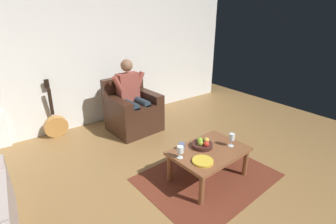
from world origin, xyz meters
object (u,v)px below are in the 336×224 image
person_seated (132,94)px  coffee_table (209,154)px  fruit_bowl (202,144)px  wine_glass_far (180,150)px  wine_glass_near (232,138)px  armchair (133,112)px  candle_jar (182,146)px  decorative_dish (203,161)px  guitar (56,124)px

person_seated → coffee_table: bearing=88.4°
coffee_table → fruit_bowl: 0.14m
person_seated → wine_glass_far: bearing=75.3°
person_seated → fruit_bowl: person_seated is taller
person_seated → wine_glass_near: person_seated is taller
armchair → candle_jar: (0.19, 1.56, 0.11)m
coffee_table → candle_jar: candle_jar is taller
coffee_table → wine_glass_near: size_ratio=5.59×
coffee_table → fruit_bowl: bearing=-78.4°
person_seated → wine_glass_near: bearing=96.8°
fruit_bowl → decorative_dish: bearing=46.8°
guitar → candle_jar: 2.30m
decorative_dish → candle_jar: bearing=-88.1°
person_seated → fruit_bowl: 1.67m
coffee_table → wine_glass_near: wine_glass_near is taller
person_seated → guitar: 1.35m
guitar → wine_glass_near: 2.83m
guitar → wine_glass_far: 2.38m
armchair → person_seated: bearing=90.0°
armchair → person_seated: (-0.00, 0.02, 0.33)m
decorative_dish → candle_jar: 0.36m
wine_glass_near → fruit_bowl: 0.37m
person_seated → candle_jar: bearing=79.2°
armchair → wine_glass_far: size_ratio=6.15×
coffee_table → candle_jar: 0.35m
coffee_table → guitar: size_ratio=0.97×
person_seated → decorative_dish: (0.18, 1.90, -0.25)m
armchair → wine_glass_near: bearing=96.8°
person_seated → coffee_table: (-0.07, 1.76, -0.31)m
decorative_dish → guitar: bearing=-67.8°
candle_jar → armchair: bearing=-96.9°
armchair → decorative_dish: (0.18, 1.91, 0.08)m
coffee_table → guitar: bearing=-61.6°
wine_glass_near → decorative_dish: 0.54m
fruit_bowl → person_seated: bearing=-88.4°
wine_glass_near → fruit_bowl: wine_glass_near is taller
wine_glass_far → decorative_dish: wine_glass_far is taller
guitar → wine_glass_far: bearing=110.9°
guitar → decorative_dish: size_ratio=4.12×
guitar → wine_glass_near: size_ratio=5.74×
armchair → fruit_bowl: bearing=87.8°
armchair → coffee_table: (-0.07, 1.77, 0.01)m
wine_glass_far → decorative_dish: (-0.14, 0.22, -0.09)m
armchair → wine_glass_far: armchair is taller
guitar → armchair: bearing=156.4°
fruit_bowl → candle_jar: (0.24, -0.12, 0.00)m
coffee_table → wine_glass_far: 0.43m
wine_glass_near → candle_jar: 0.62m
guitar → fruit_bowl: size_ratio=3.78×
coffee_table → decorative_dish: 0.29m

